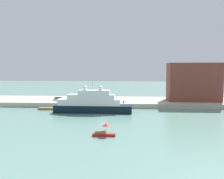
% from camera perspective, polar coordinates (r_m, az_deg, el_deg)
% --- Properties ---
extents(ground, '(400.00, 400.00, 0.00)m').
position_cam_1_polar(ground, '(76.76, -2.11, -6.20)').
color(ground, slate).
extents(quay_dock, '(110.00, 22.86, 1.75)m').
position_cam_1_polar(quay_dock, '(103.57, -0.48, -2.79)').
color(quay_dock, '#B7AD99').
rests_on(quay_dock, ground).
extents(large_yacht, '(25.68, 4.00, 10.82)m').
position_cam_1_polar(large_yacht, '(83.20, -4.67, -3.22)').
color(large_yacht, black).
rests_on(large_yacht, ground).
extents(small_motorboat, '(4.97, 1.81, 2.88)m').
position_cam_1_polar(small_motorboat, '(55.45, -1.83, -9.46)').
color(small_motorboat, '#B22319').
rests_on(small_motorboat, ground).
extents(work_barge, '(5.64, 1.63, 0.82)m').
position_cam_1_polar(work_barge, '(92.19, -14.65, -4.21)').
color(work_barge, olive).
rests_on(work_barge, ground).
extents(harbor_building, '(19.88, 10.35, 15.02)m').
position_cam_1_polar(harbor_building, '(104.62, 17.98, 1.66)').
color(harbor_building, brown).
rests_on(harbor_building, quay_dock).
extents(parked_car, '(4.55, 1.66, 1.39)m').
position_cam_1_polar(parked_car, '(103.01, -12.01, -2.12)').
color(parked_car, silver).
rests_on(parked_car, quay_dock).
extents(person_figure, '(0.36, 0.36, 1.68)m').
position_cam_1_polar(person_figure, '(99.55, -9.73, -2.22)').
color(person_figure, '#4C4C4C').
rests_on(person_figure, quay_dock).
extents(mooring_bollard, '(0.50, 0.50, 0.79)m').
position_cam_1_polar(mooring_bollard, '(93.52, 2.65, -2.85)').
color(mooring_bollard, black).
rests_on(mooring_bollard, quay_dock).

